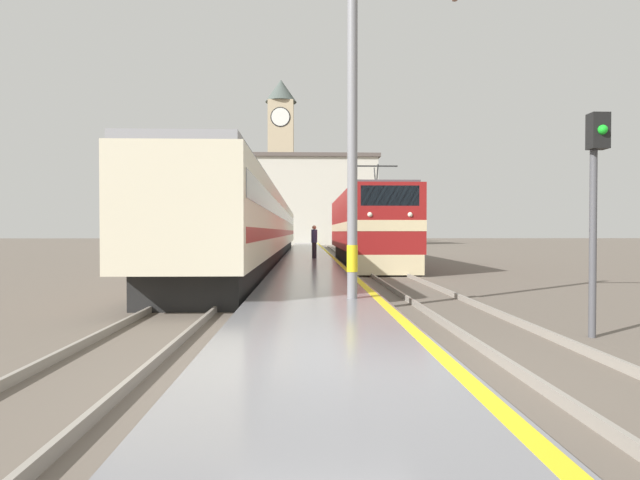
{
  "coord_description": "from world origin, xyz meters",
  "views": [
    {
      "loc": [
        -0.24,
        -6.01,
        1.81
      ],
      "look_at": [
        0.76,
        26.99,
        1.26
      ],
      "focal_mm": 28.0,
      "sensor_mm": 36.0,
      "label": 1
    }
  ],
  "objects_px": {
    "person_on_platform": "(314,241)",
    "signal_post": "(596,187)",
    "passenger_train": "(263,227)",
    "clock_tower": "(281,157)",
    "locomotive_train": "(366,228)",
    "catenary_mast": "(357,120)"
  },
  "relations": [
    {
      "from": "catenary_mast",
      "to": "signal_post",
      "type": "height_order",
      "value": "catenary_mast"
    },
    {
      "from": "person_on_platform",
      "to": "clock_tower",
      "type": "relative_size",
      "value": 0.07
    },
    {
      "from": "clock_tower",
      "to": "locomotive_train",
      "type": "bearing_deg",
      "value": -81.97
    },
    {
      "from": "passenger_train",
      "to": "person_on_platform",
      "type": "bearing_deg",
      "value": -52.88
    },
    {
      "from": "person_on_platform",
      "to": "clock_tower",
      "type": "height_order",
      "value": "clock_tower"
    },
    {
      "from": "passenger_train",
      "to": "clock_tower",
      "type": "xyz_separation_m",
      "value": [
        -0.97,
        44.75,
        11.28
      ]
    },
    {
      "from": "locomotive_train",
      "to": "clock_tower",
      "type": "bearing_deg",
      "value": 98.03
    },
    {
      "from": "person_on_platform",
      "to": "signal_post",
      "type": "relative_size",
      "value": 0.49
    },
    {
      "from": "passenger_train",
      "to": "person_on_platform",
      "type": "xyz_separation_m",
      "value": [
        3.23,
        -4.27,
        -0.8
      ]
    },
    {
      "from": "locomotive_train",
      "to": "passenger_train",
      "type": "height_order",
      "value": "locomotive_train"
    },
    {
      "from": "clock_tower",
      "to": "signal_post",
      "type": "xyz_separation_m",
      "value": [
        8.59,
        -68.82,
        -10.82
      ]
    },
    {
      "from": "passenger_train",
      "to": "person_on_platform",
      "type": "height_order",
      "value": "passenger_train"
    },
    {
      "from": "locomotive_train",
      "to": "person_on_platform",
      "type": "distance_m",
      "value": 3.03
    },
    {
      "from": "person_on_platform",
      "to": "signal_post",
      "type": "bearing_deg",
      "value": -77.49
    },
    {
      "from": "passenger_train",
      "to": "signal_post",
      "type": "bearing_deg",
      "value": -72.43
    },
    {
      "from": "catenary_mast",
      "to": "signal_post",
      "type": "xyz_separation_m",
      "value": [
        3.75,
        -2.83,
        -1.74
      ]
    },
    {
      "from": "clock_tower",
      "to": "signal_post",
      "type": "relative_size",
      "value": 6.63
    },
    {
      "from": "locomotive_train",
      "to": "signal_post",
      "type": "distance_m",
      "value": 19.07
    },
    {
      "from": "passenger_train",
      "to": "clock_tower",
      "type": "bearing_deg",
      "value": 91.24
    },
    {
      "from": "passenger_train",
      "to": "person_on_platform",
      "type": "relative_size",
      "value": 23.86
    },
    {
      "from": "person_on_platform",
      "to": "clock_tower",
      "type": "xyz_separation_m",
      "value": [
        -4.2,
        49.02,
        12.08
      ]
    },
    {
      "from": "person_on_platform",
      "to": "locomotive_train",
      "type": "bearing_deg",
      "value": -15.96
    }
  ]
}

